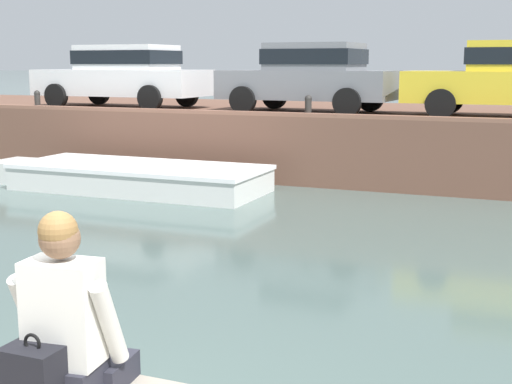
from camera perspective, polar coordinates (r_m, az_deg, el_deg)
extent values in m
plane|color=#4C605B|center=(9.37, 3.85, -5.63)|extent=(400.00, 400.00, 0.00)
cube|color=brown|center=(17.34, 12.88, 3.95)|extent=(60.00, 6.00, 1.46)
cube|color=brown|center=(14.45, 11.06, 5.88)|extent=(60.00, 0.24, 0.08)
cube|color=white|center=(14.73, -9.29, 1.00)|extent=(5.13, 1.99, 0.45)
cube|color=white|center=(16.54, -18.41, 1.62)|extent=(1.03, 1.09, 0.45)
cube|color=white|center=(14.69, -9.32, 2.03)|extent=(5.20, 2.05, 0.08)
cube|color=brown|center=(14.50, -8.02, 1.56)|extent=(0.24, 1.79, 0.06)
cube|color=white|center=(18.43, -10.67, 8.60)|extent=(4.42, 1.82, 0.64)
cube|color=white|center=(18.32, -10.27, 10.55)|extent=(2.22, 1.57, 0.60)
cube|color=black|center=(18.32, -10.27, 10.55)|extent=(2.31, 1.60, 0.33)
cylinder|color=black|center=(18.54, -15.70, 7.42)|extent=(0.60, 0.19, 0.60)
cylinder|color=black|center=(19.94, -12.47, 7.73)|extent=(0.60, 0.19, 0.60)
cylinder|color=black|center=(16.96, -8.48, 7.46)|extent=(0.60, 0.19, 0.60)
cylinder|color=black|center=(18.48, -5.55, 7.74)|extent=(0.60, 0.19, 0.60)
cube|color=slate|center=(16.28, 4.19, 8.55)|extent=(3.94, 1.90, 0.64)
cube|color=slate|center=(16.22, 4.74, 10.73)|extent=(1.99, 1.63, 0.60)
cube|color=black|center=(16.22, 4.74, 10.73)|extent=(2.07, 1.66, 0.33)
cylinder|color=black|center=(15.92, -1.07, 7.39)|extent=(0.61, 0.20, 0.60)
cylinder|color=black|center=(17.58, 1.50, 7.66)|extent=(0.61, 0.20, 0.60)
cylinder|color=black|center=(15.05, 7.30, 7.14)|extent=(0.61, 0.20, 0.60)
cylinder|color=black|center=(16.79, 9.15, 7.41)|extent=(0.61, 0.20, 0.60)
cylinder|color=black|center=(14.72, 14.54, 6.83)|extent=(0.60, 0.20, 0.60)
cylinder|color=black|center=(16.42, 15.22, 7.12)|extent=(0.60, 0.20, 0.60)
cylinder|color=#2D2B28|center=(18.48, -17.08, 6.95)|extent=(0.14, 0.14, 0.35)
sphere|color=#2D2B28|center=(18.47, -17.12, 7.56)|extent=(0.15, 0.15, 0.15)
cylinder|color=#2D2B28|center=(15.04, 4.20, 6.72)|extent=(0.14, 0.14, 0.35)
sphere|color=#2D2B28|center=(15.03, 4.21, 7.46)|extent=(0.15, 0.15, 0.15)
cube|color=#282833|center=(3.77, -14.90, -14.43)|extent=(0.37, 0.32, 0.20)
cube|color=#282833|center=(3.96, -13.22, -13.62)|extent=(0.47, 0.37, 0.14)
cube|color=silver|center=(3.64, -15.16, -9.26)|extent=(0.38, 0.26, 0.52)
cylinder|color=silver|center=(3.59, -11.65, -10.24)|extent=(0.12, 0.29, 0.47)
cylinder|color=silver|center=(3.81, -17.62, -9.33)|extent=(0.12, 0.29, 0.47)
sphere|color=brown|center=(3.53, -15.44, -3.59)|extent=(0.20, 0.20, 0.20)
sphere|color=olive|center=(3.52, -15.56, -3.00)|extent=(0.19, 0.19, 0.19)
cube|color=black|center=(3.65, -17.30, -14.23)|extent=(0.28, 0.20, 0.34)
cube|color=black|center=(3.75, -16.15, -14.36)|extent=(0.22, 0.06, 0.18)
torus|color=black|center=(3.57, -17.46, -11.45)|extent=(0.10, 0.02, 0.10)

